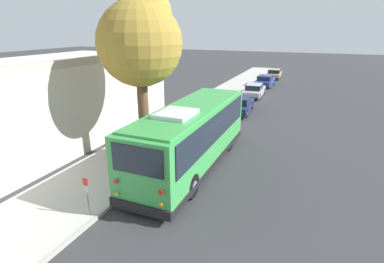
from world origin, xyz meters
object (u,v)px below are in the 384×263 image
parked_sedan_blue (265,81)px  street_tree (141,39)px  parked_sedan_tan (274,74)px  parked_sedan_navy (240,105)px  parked_sedan_silver (254,91)px  shuttle_bus (192,133)px  sign_post_near (87,196)px  sign_post_far (119,172)px

parked_sedan_blue → street_tree: 24.07m
parked_sedan_blue → parked_sedan_tan: size_ratio=1.02×
parked_sedan_navy → parked_sedan_silver: parked_sedan_navy is taller
shuttle_bus → street_tree: street_tree is taller
shuttle_bus → parked_sedan_navy: size_ratio=2.18×
parked_sedan_blue → parked_sedan_tan: bearing=0.3°
sign_post_near → sign_post_far: 1.92m
parked_sedan_navy → parked_sedan_blue: bearing=-2.6°
parked_sedan_silver → sign_post_far: size_ratio=2.95×
parked_sedan_tan → shuttle_bus: bearing=179.3°
parked_sedan_blue → street_tree: size_ratio=0.53×
parked_sedan_blue → sign_post_far: (-27.06, 1.24, 0.36)m
sign_post_near → parked_sedan_silver: bearing=-3.0°
parked_sedan_navy → parked_sedan_tan: parked_sedan_navy is taller
shuttle_bus → parked_sedan_silver: (17.52, 0.54, -1.17)m
parked_sedan_silver → sign_post_near: size_ratio=3.18×
parked_sedan_silver → street_tree: bearing=170.9°
parked_sedan_tan → sign_post_far: (-33.64, 1.35, 0.39)m
parked_sedan_navy → parked_sedan_silver: 6.61m
parked_sedan_navy → parked_sedan_silver: bearing=-1.7°
parked_sedan_silver → sign_post_near: sign_post_near is taller
shuttle_bus → parked_sedan_silver: 17.57m
shuttle_bus → parked_sedan_navy: shuttle_bus is taller
shuttle_bus → parked_sedan_blue: 23.59m
parked_sedan_navy → sign_post_far: 14.49m
parked_sedan_navy → sign_post_near: (-16.34, 1.41, 0.30)m
parked_sedan_silver → street_tree: street_tree is taller
shuttle_bus → parked_sedan_blue: (23.56, 0.51, -1.15)m
parked_sedan_silver → sign_post_far: (-21.02, 1.21, 0.38)m
parked_sedan_tan → street_tree: (-29.91, 2.33, 5.52)m
parked_sedan_navy → parked_sedan_blue: parked_sedan_navy is taller
parked_sedan_silver → sign_post_near: 22.98m
parked_sedan_silver → parked_sedan_blue: (6.04, -0.03, 0.02)m
parked_sedan_silver → sign_post_far: bearing=174.8°
parked_sedan_tan → parked_sedan_silver: bearing=177.9°
street_tree → sign_post_far: bearing=-165.3°
street_tree → sign_post_near: bearing=-170.2°
parked_sedan_blue → parked_sedan_silver: bearing=-179.1°
parked_sedan_navy → parked_sedan_blue: 12.65m
parked_sedan_navy → parked_sedan_tan: (19.22, 0.06, -0.03)m
sign_post_near → sign_post_far: (1.92, 0.00, 0.06)m
parked_sedan_silver → parked_sedan_blue: parked_sedan_blue is taller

